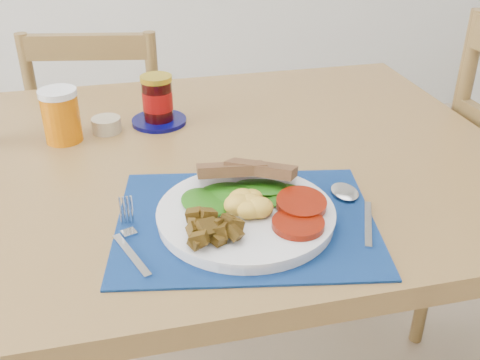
# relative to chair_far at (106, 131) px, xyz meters

# --- Properties ---
(table) EXTENTS (1.40, 0.90, 0.75)m
(table) POSITION_rel_chair_far_xyz_m (0.09, -0.64, 0.13)
(table) COLOR brown
(table) RESTS_ON ground
(chair_far) EXTENTS (0.45, 0.44, 1.05)m
(chair_far) POSITION_rel_chair_far_xyz_m (0.00, 0.00, 0.00)
(chair_far) COLOR brown
(chair_far) RESTS_ON ground
(placemat) EXTENTS (0.45, 0.38, 0.00)m
(placemat) POSITION_rel_chair_far_xyz_m (0.22, -0.88, 0.21)
(placemat) COLOR #040C31
(placemat) RESTS_ON table
(breakfast_plate) EXTENTS (0.27, 0.27, 0.07)m
(breakfast_plate) POSITION_rel_chair_far_xyz_m (0.21, -0.89, 0.23)
(breakfast_plate) COLOR silver
(breakfast_plate) RESTS_ON placemat
(fork) EXTENTS (0.05, 0.16, 0.00)m
(fork) POSITION_rel_chair_far_xyz_m (0.04, -0.90, 0.22)
(fork) COLOR #B2B5BA
(fork) RESTS_ON placemat
(spoon) EXTENTS (0.06, 0.18, 0.01)m
(spoon) POSITION_rel_chair_far_xyz_m (0.40, -0.87, 0.22)
(spoon) COLOR #B2B5BA
(spoon) RESTS_ON placemat
(juice_glass) EXTENTS (0.07, 0.07, 0.10)m
(juice_glass) POSITION_rel_chair_far_xyz_m (-0.07, -0.51, 0.26)
(juice_glass) COLOR #CE6705
(juice_glass) RESTS_ON table
(ramekin) EXTENTS (0.06, 0.06, 0.03)m
(ramekin) POSITION_rel_chair_far_xyz_m (0.01, -0.48, 0.23)
(ramekin) COLOR tan
(ramekin) RESTS_ON table
(jam_on_saucer) EXTENTS (0.12, 0.12, 0.11)m
(jam_on_saucer) POSITION_rel_chair_far_xyz_m (0.13, -0.46, 0.26)
(jam_on_saucer) COLOR #040448
(jam_on_saucer) RESTS_ON table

